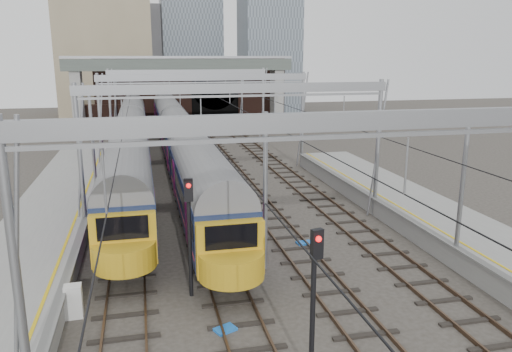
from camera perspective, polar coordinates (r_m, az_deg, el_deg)
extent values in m
plane|color=#38332D|center=(20.99, 2.38, -12.63)|extent=(160.00, 160.00, 0.00)
cube|color=gray|center=(22.99, -25.22, -10.06)|extent=(4.20, 55.00, 1.10)
cube|color=slate|center=(22.44, -20.19, -8.78)|extent=(0.35, 55.00, 0.12)
cube|color=gold|center=(22.49, -21.47, -8.66)|extent=(0.12, 55.00, 0.01)
cube|color=slate|center=(22.77, 23.94, -8.80)|extent=(0.35, 47.00, 0.12)
cube|color=gold|center=(23.04, 24.97, -8.47)|extent=(0.12, 47.00, 0.01)
cube|color=#4C3828|center=(34.43, -15.26, -2.37)|extent=(0.08, 80.00, 0.16)
cube|color=#4C3828|center=(34.39, -12.86, -2.25)|extent=(0.08, 80.00, 0.16)
cube|color=black|center=(34.42, -14.05, -2.43)|extent=(2.40, 80.00, 0.14)
cube|color=#4C3828|center=(34.47, -8.61, -2.02)|extent=(0.08, 80.00, 0.16)
cube|color=#4C3828|center=(34.60, -6.23, -1.89)|extent=(0.08, 80.00, 0.16)
cube|color=black|center=(34.54, -7.41, -2.07)|extent=(2.40, 80.00, 0.14)
cube|color=#4C3828|center=(34.97, -2.06, -1.65)|extent=(0.08, 80.00, 0.16)
cube|color=#4C3828|center=(35.26, 0.24, -1.51)|extent=(0.08, 80.00, 0.16)
cube|color=black|center=(35.12, -0.90, -1.70)|extent=(2.40, 80.00, 0.14)
cube|color=#4C3828|center=(35.91, 4.22, -1.27)|extent=(0.08, 80.00, 0.16)
cube|color=#4C3828|center=(36.35, 6.39, -1.13)|extent=(0.08, 80.00, 0.16)
cube|color=black|center=(36.14, 5.31, -1.32)|extent=(2.40, 80.00, 0.14)
cylinder|color=gray|center=(13.61, -25.69, -10.59)|extent=(0.24, 0.24, 8.00)
cube|color=gray|center=(13.25, 9.58, 6.18)|extent=(16.80, 0.28, 0.50)
cylinder|color=gray|center=(26.86, -19.43, 1.49)|extent=(0.24, 0.24, 8.00)
cylinder|color=gray|center=(29.77, 13.72, 3.00)|extent=(0.24, 0.24, 8.00)
cube|color=gray|center=(26.68, -2.04, 9.99)|extent=(16.80, 0.28, 0.50)
cylinder|color=gray|center=(40.61, -17.36, 5.51)|extent=(0.24, 0.24, 8.00)
cylinder|color=gray|center=(42.60, 5.32, 6.42)|extent=(0.24, 0.24, 8.00)
cube|color=gray|center=(40.50, -5.88, 11.15)|extent=(16.80, 0.28, 0.50)
cylinder|color=gray|center=(54.49, -16.33, 7.49)|extent=(0.24, 0.24, 8.00)
cylinder|color=gray|center=(55.99, 0.82, 8.17)|extent=(0.24, 0.24, 8.00)
cube|color=gray|center=(54.41, -7.77, 11.70)|extent=(16.80, 0.28, 0.50)
cylinder|color=gray|center=(66.43, -15.79, 8.52)|extent=(0.24, 0.24, 8.00)
cylinder|color=gray|center=(67.66, -1.62, 9.10)|extent=(0.24, 0.24, 8.00)
cube|color=gray|center=(66.36, -8.76, 11.98)|extent=(16.80, 0.28, 0.50)
cube|color=black|center=(33.37, -14.59, 6.66)|extent=(0.03, 80.00, 0.03)
cube|color=black|center=(33.50, -7.70, 7.00)|extent=(0.03, 80.00, 0.03)
cube|color=black|center=(34.09, -0.94, 7.23)|extent=(0.03, 80.00, 0.03)
cube|color=black|center=(35.14, 5.51, 7.36)|extent=(0.03, 80.00, 0.03)
cube|color=black|center=(70.66, -7.28, 9.60)|extent=(26.00, 2.00, 9.00)
cube|color=black|center=(70.17, -4.69, 8.07)|extent=(6.50, 0.10, 5.20)
cylinder|color=black|center=(69.97, -4.73, 10.19)|extent=(6.50, 0.10, 6.50)
cube|color=black|center=(69.76, -17.04, 6.59)|extent=(6.00, 1.50, 3.00)
cube|color=gray|center=(64.78, -19.71, 8.22)|extent=(1.20, 2.50, 8.20)
cube|color=gray|center=(66.70, 2.39, 9.12)|extent=(1.20, 2.50, 8.20)
cube|color=#505A53|center=(64.35, -8.64, 12.47)|extent=(28.00, 3.00, 1.40)
cube|color=gray|center=(64.34, -8.67, 13.27)|extent=(28.00, 3.00, 0.30)
cube|color=tan|center=(84.31, -16.82, 14.19)|extent=(14.00, 12.00, 22.00)
cube|color=#4C5660|center=(90.85, -7.54, 17.71)|extent=(10.00, 10.00, 32.00)
cube|color=gray|center=(98.19, -11.46, 13.15)|extent=(18.00, 14.00, 18.00)
cube|color=black|center=(49.64, -9.22, 3.05)|extent=(2.09, 62.10, 0.70)
cube|color=#121C42|center=(49.35, -9.30, 5.15)|extent=(2.66, 62.10, 2.38)
cylinder|color=slate|center=(49.19, -9.35, 6.52)|extent=(2.61, 61.60, 2.61)
cube|color=black|center=(49.29, -9.32, 5.59)|extent=(2.68, 60.90, 0.71)
cube|color=#B9394D|center=(49.45, -9.27, 4.39)|extent=(2.68, 61.10, 0.11)
cube|color=gold|center=(19.19, -2.90, -8.39)|extent=(2.61, 0.60, 2.18)
cube|color=black|center=(18.83, -2.83, -6.95)|extent=(2.00, 0.08, 0.95)
cube|color=black|center=(43.72, -13.91, 1.40)|extent=(2.09, 46.34, 0.70)
cube|color=#121C42|center=(43.38, -14.05, 3.77)|extent=(2.66, 46.34, 2.37)
cylinder|color=slate|center=(43.21, -14.14, 5.32)|extent=(2.60, 45.84, 2.60)
cube|color=black|center=(43.32, -14.08, 4.27)|extent=(2.68, 45.14, 0.71)
cube|color=#B9394D|center=(43.50, -14.00, 2.91)|extent=(2.68, 45.34, 0.11)
cube|color=gold|center=(20.78, -14.88, -7.11)|extent=(2.60, 0.60, 2.17)
cube|color=black|center=(20.43, -14.99, -5.77)|extent=(1.99, 0.08, 0.95)
cylinder|color=black|center=(19.57, -7.58, -7.26)|extent=(0.16, 0.16, 4.68)
cube|color=black|center=(18.77, -7.72, -1.59)|extent=(0.35, 0.21, 0.88)
sphere|color=red|center=(18.60, -7.71, -1.11)|extent=(0.18, 0.18, 0.18)
cylinder|color=black|center=(14.79, 6.50, -14.70)|extent=(0.15, 0.15, 4.56)
cube|color=black|center=(13.80, 6.97, -7.73)|extent=(0.37, 0.25, 0.85)
sphere|color=red|center=(13.63, 7.17, -7.16)|extent=(0.17, 0.17, 0.17)
cube|color=silver|center=(19.73, -20.14, -13.30)|extent=(0.64, 0.54, 1.23)
cube|color=blue|center=(18.10, -3.54, -17.08)|extent=(0.87, 0.76, 0.09)
cube|color=blue|center=(30.27, -5.15, -4.19)|extent=(0.99, 0.76, 0.11)
cube|color=blue|center=(25.60, 5.52, -7.60)|extent=(0.78, 0.58, 0.09)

